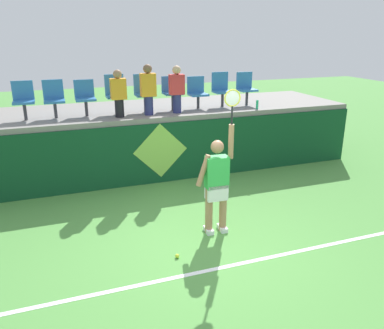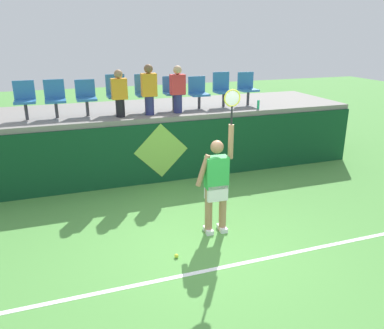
{
  "view_description": "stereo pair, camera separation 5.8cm",
  "coord_description": "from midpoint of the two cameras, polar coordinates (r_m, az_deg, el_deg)",
  "views": [
    {
      "loc": [
        -2.08,
        -5.22,
        3.36
      ],
      "look_at": [
        0.2,
        1.09,
        1.05
      ],
      "focal_mm": 36.38,
      "sensor_mm": 36.0,
      "label": 1
    },
    {
      "loc": [
        -2.02,
        -5.24,
        3.36
      ],
      "look_at": [
        0.2,
        1.09,
        1.05
      ],
      "focal_mm": 36.38,
      "sensor_mm": 36.0,
      "label": 2
    }
  ],
  "objects": [
    {
      "name": "spectator_1",
      "position": [
        9.22,
        -1.93,
        11.09
      ],
      "size": [
        0.34,
        0.2,
        1.09
      ],
      "color": "navy",
      "rests_on": "spectator_platform"
    },
    {
      "name": "stadium_chair_7",
      "position": [
        10.08,
        4.67,
        11.12
      ],
      "size": [
        0.44,
        0.42,
        0.86
      ],
      "color": "#38383D",
      "rests_on": "spectator_platform"
    },
    {
      "name": "court_back_wall",
      "position": [
        8.99,
        -5.28,
        1.7
      ],
      "size": [
        10.57,
        0.2,
        1.41
      ],
      "primitive_type": "cube",
      "color": "#0F4223",
      "rests_on": "ground_plane"
    },
    {
      "name": "stadium_chair_4",
      "position": [
        9.45,
        -6.73,
        10.66
      ],
      "size": [
        0.44,
        0.42,
        0.88
      ],
      "color": "#38383D",
      "rests_on": "spectator_platform"
    },
    {
      "name": "tennis_player",
      "position": [
        6.61,
        3.88,
        -2.57
      ],
      "size": [
        0.75,
        0.28,
        2.49
      ],
      "color": "white",
      "rests_on": "ground_plane"
    },
    {
      "name": "spectator_0",
      "position": [
        8.89,
        -10.41,
        10.3
      ],
      "size": [
        0.34,
        0.2,
        1.04
      ],
      "color": "black",
      "rests_on": "spectator_platform"
    },
    {
      "name": "stadium_chair_0",
      "position": [
        9.25,
        -23.15,
        8.94
      ],
      "size": [
        0.44,
        0.42,
        0.83
      ],
      "color": "#38383D",
      "rests_on": "spectator_platform"
    },
    {
      "name": "water_bottle",
      "position": [
        9.87,
        9.85,
        8.63
      ],
      "size": [
        0.06,
        0.06,
        0.22
      ],
      "primitive_type": "cylinder",
      "color": "#26B272",
      "rests_on": "spectator_platform"
    },
    {
      "name": "tennis_ball",
      "position": [
        6.24,
        -2.03,
        -13.24
      ],
      "size": [
        0.07,
        0.07,
        0.07
      ],
      "primitive_type": "sphere",
      "color": "#D1E533",
      "rests_on": "ground_plane"
    },
    {
      "name": "stadium_chair_2",
      "position": [
        9.25,
        -15.09,
        9.71
      ],
      "size": [
        0.44,
        0.42,
        0.8
      ],
      "color": "#38383D",
      "rests_on": "spectator_platform"
    },
    {
      "name": "spectator_2",
      "position": [
        9.02,
        -6.14,
        10.99
      ],
      "size": [
        0.34,
        0.2,
        1.14
      ],
      "color": "navy",
      "rests_on": "spectator_platform"
    },
    {
      "name": "stadium_chair_5",
      "position": [
        9.62,
        -2.66,
        10.76
      ],
      "size": [
        0.44,
        0.42,
        0.8
      ],
      "color": "#38383D",
      "rests_on": "spectator_platform"
    },
    {
      "name": "spectator_platform",
      "position": [
        9.98,
        -7.18,
        7.88
      ],
      "size": [
        10.57,
        2.57,
        0.12
      ],
      "primitive_type": "cube",
      "color": "gray",
      "rests_on": "court_back_wall"
    },
    {
      "name": "stadium_chair_6",
      "position": [
        9.84,
        1.08,
        10.7
      ],
      "size": [
        0.44,
        0.42,
        0.77
      ],
      "color": "#38383D",
      "rests_on": "spectator_platform"
    },
    {
      "name": "court_baseline_stripe",
      "position": [
        6.03,
        4.15,
        -14.92
      ],
      "size": [
        9.51,
        0.08,
        0.01
      ],
      "primitive_type": "cube",
      "color": "white",
      "rests_on": "ground_plane"
    },
    {
      "name": "stadium_chair_3",
      "position": [
        9.33,
        -10.84,
        10.38
      ],
      "size": [
        0.44,
        0.42,
        0.89
      ],
      "color": "#38383D",
      "rests_on": "spectator_platform"
    },
    {
      "name": "stadium_chair_8",
      "position": [
        10.38,
        8.25,
        11.2
      ],
      "size": [
        0.44,
        0.42,
        0.83
      ],
      "color": "#38383D",
      "rests_on": "spectator_platform"
    },
    {
      "name": "wall_signage_mount",
      "position": [
        9.16,
        -4.23,
        -2.59
      ],
      "size": [
        1.27,
        0.01,
        1.41
      ],
      "color": "#0F4223",
      "rests_on": "ground_plane"
    },
    {
      "name": "stadium_chair_1",
      "position": [
        9.23,
        -19.26,
        9.32
      ],
      "size": [
        0.44,
        0.42,
        0.83
      ],
      "color": "#38383D",
      "rests_on": "spectator_platform"
    },
    {
      "name": "ground_plane",
      "position": [
        6.55,
        1.81,
        -11.92
      ],
      "size": [
        40.0,
        40.0,
        0.0
      ],
      "primitive_type": "plane",
      "color": "#519342"
    }
  ]
}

